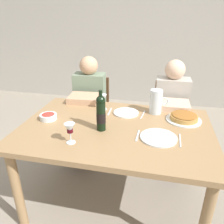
{
  "coord_description": "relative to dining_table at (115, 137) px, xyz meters",
  "views": [
    {
      "loc": [
        0.31,
        -1.52,
        1.59
      ],
      "look_at": [
        -0.04,
        0.05,
        0.86
      ],
      "focal_mm": 35.66,
      "sensor_mm": 36.0,
      "label": 1
    }
  ],
  "objects": [
    {
      "name": "back_wall",
      "position": [
        0.0,
        2.55,
        0.73
      ],
      "size": [
        8.0,
        0.1,
        2.8
      ],
      "primitive_type": "cube",
      "color": "#B2ADA3",
      "rests_on": "ground"
    },
    {
      "name": "fork_left_setting",
      "position": [
        0.19,
        -0.1,
        0.09
      ],
      "size": [
        0.02,
        0.16,
        0.0
      ],
      "primitive_type": "cube",
      "rotation": [
        0.0,
        0.0,
        1.54
      ],
      "color": "silver",
      "rests_on": "dining_table"
    },
    {
      "name": "knife_right_setting",
      "position": [
        0.19,
        0.27,
        0.09
      ],
      "size": [
        0.03,
        0.18,
        0.0
      ],
      "primitive_type": "cube",
      "rotation": [
        0.0,
        0.0,
        1.45
      ],
      "color": "silver",
      "rests_on": "dining_table"
    },
    {
      "name": "wine_glass_right_diner",
      "position": [
        -0.18,
        0.31,
        0.2
      ],
      "size": [
        0.07,
        0.07,
        0.15
      ],
      "color": "silver",
      "rests_on": "dining_table"
    },
    {
      "name": "chair_left",
      "position": [
        -0.46,
        0.87,
        -0.17
      ],
      "size": [
        0.43,
        0.43,
        0.87
      ],
      "rotation": [
        0.0,
        0.0,
        3.23
      ],
      "color": "brown",
      "rests_on": "ground"
    },
    {
      "name": "dinner_plate_left_setting",
      "position": [
        0.34,
        -0.1,
        0.1
      ],
      "size": [
        0.26,
        0.26,
        0.01
      ],
      "primitive_type": "cylinder",
      "color": "silver",
      "rests_on": "dining_table"
    },
    {
      "name": "spoon_right_setting",
      "position": [
        -0.11,
        0.27,
        0.09
      ],
      "size": [
        0.02,
        0.16,
        0.0
      ],
      "primitive_type": "cube",
      "rotation": [
        0.0,
        0.0,
        1.61
      ],
      "color": "silver",
      "rests_on": "dining_table"
    },
    {
      "name": "wine_bottle",
      "position": [
        -0.1,
        -0.07,
        0.23
      ],
      "size": [
        0.07,
        0.07,
        0.32
      ],
      "color": "black",
      "rests_on": "dining_table"
    },
    {
      "name": "dinner_plate_right_setting",
      "position": [
        0.04,
        0.27,
        0.1
      ],
      "size": [
        0.22,
        0.22,
        0.01
      ],
      "primitive_type": "cylinder",
      "color": "white",
      "rests_on": "dining_table"
    },
    {
      "name": "knife_left_setting",
      "position": [
        0.49,
        -0.1,
        0.09
      ],
      "size": [
        0.01,
        0.18,
        0.0
      ],
      "primitive_type": "cube",
      "rotation": [
        0.0,
        0.0,
        1.55
      ],
      "color": "silver",
      "rests_on": "dining_table"
    },
    {
      "name": "water_pitcher",
      "position": [
        0.29,
        0.34,
        0.19
      ],
      "size": [
        0.16,
        0.11,
        0.22
      ],
      "color": "silver",
      "rests_on": "dining_table"
    },
    {
      "name": "wine_glass_left_diner",
      "position": [
        -0.25,
        -0.29,
        0.2
      ],
      "size": [
        0.07,
        0.07,
        0.15
      ],
      "color": "silver",
      "rests_on": "dining_table"
    },
    {
      "name": "diner_left",
      "position": [
        -0.44,
        0.64,
        -0.05
      ],
      "size": [
        0.36,
        0.52,
        1.16
      ],
      "rotation": [
        0.0,
        0.0,
        3.23
      ],
      "color": "gray",
      "rests_on": "ground"
    },
    {
      "name": "diner_right",
      "position": [
        0.45,
        0.64,
        -0.05
      ],
      "size": [
        0.34,
        0.51,
        1.16
      ],
      "rotation": [
        0.0,
        0.0,
        3.16
      ],
      "color": "#B7B2A8",
      "rests_on": "ground"
    },
    {
      "name": "salad_bowl",
      "position": [
        -0.58,
        0.01,
        0.12
      ],
      "size": [
        0.14,
        0.14,
        0.05
      ],
      "color": "silver",
      "rests_on": "dining_table"
    },
    {
      "name": "dining_table",
      "position": [
        0.0,
        0.0,
        0.0
      ],
      "size": [
        1.5,
        1.0,
        0.76
      ],
      "color": "#9E7A51",
      "rests_on": "ground"
    },
    {
      "name": "ground_plane",
      "position": [
        0.0,
        0.0,
        -0.67
      ],
      "size": [
        8.0,
        8.0,
        0.0
      ],
      "primitive_type": "plane",
      "color": "gray"
    },
    {
      "name": "baked_tart",
      "position": [
        0.53,
        0.24,
        0.12
      ],
      "size": [
        0.29,
        0.29,
        0.06
      ],
      "color": "silver",
      "rests_on": "dining_table"
    },
    {
      "name": "chair_right",
      "position": [
        0.45,
        0.88,
        -0.17
      ],
      "size": [
        0.41,
        0.41,
        0.87
      ],
      "rotation": [
        0.0,
        0.0,
        3.16
      ],
      "color": "brown",
      "rests_on": "ground"
    }
  ]
}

